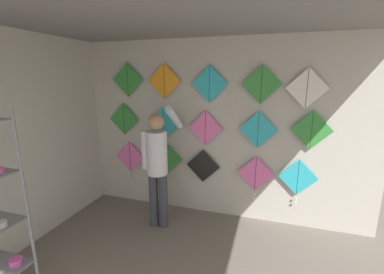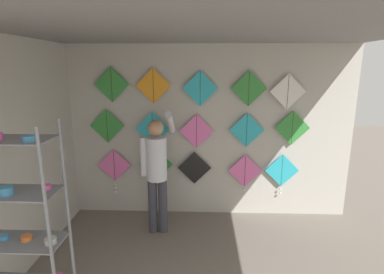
{
  "view_description": "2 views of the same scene",
  "coord_description": "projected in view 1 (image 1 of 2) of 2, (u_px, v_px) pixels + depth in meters",
  "views": [
    {
      "loc": [
        0.96,
        0.18,
        2.22
      ],
      "look_at": [
        -0.17,
        3.74,
        1.35
      ],
      "focal_mm": 24.0,
      "sensor_mm": 36.0,
      "label": 1
    },
    {
      "loc": [
        0.08,
        -0.71,
        2.45
      ],
      "look_at": [
        -0.09,
        3.74,
        1.4
      ],
      "focal_mm": 28.0,
      "sensor_mm": 36.0,
      "label": 2
    }
  ],
  "objects": [
    {
      "name": "kite_1",
      "position": [
        167.0,
        159.0,
        4.32
      ],
      "size": [
        0.55,
        0.01,
        0.55
      ],
      "color": "#338C38"
    },
    {
      "name": "kite_14",
      "position": [
        307.0,
        88.0,
        3.44
      ],
      "size": [
        0.55,
        0.01,
        0.55
      ],
      "color": "white"
    },
    {
      "name": "kite_11",
      "position": [
        164.0,
        81.0,
        4.03
      ],
      "size": [
        0.55,
        0.01,
        0.55
      ],
      "color": "orange"
    },
    {
      "name": "kite_2",
      "position": [
        203.0,
        166.0,
        4.15
      ],
      "size": [
        0.55,
        0.01,
        0.55
      ],
      "color": "black"
    },
    {
      "name": "kite_0",
      "position": [
        130.0,
        159.0,
        4.54
      ],
      "size": [
        0.55,
        0.04,
        0.76
      ],
      "color": "pink"
    },
    {
      "name": "kite_12",
      "position": [
        209.0,
        84.0,
        3.83
      ],
      "size": [
        0.55,
        0.01,
        0.55
      ],
      "color": "#28B2C6"
    },
    {
      "name": "kite_10",
      "position": [
        128.0,
        80.0,
        4.22
      ],
      "size": [
        0.55,
        0.01,
        0.55
      ],
      "color": "#338C38"
    },
    {
      "name": "kite_13",
      "position": [
        261.0,
        84.0,
        3.6
      ],
      "size": [
        0.55,
        0.01,
        0.55
      ],
      "color": "#338C38"
    },
    {
      "name": "kite_9",
      "position": [
        312.0,
        130.0,
        3.54
      ],
      "size": [
        0.55,
        0.01,
        0.55
      ],
      "color": "#338C38"
    },
    {
      "name": "kite_8",
      "position": [
        258.0,
        130.0,
        3.75
      ],
      "size": [
        0.55,
        0.01,
        0.55
      ],
      "color": "#28B2C6"
    },
    {
      "name": "kite_5",
      "position": [
        124.0,
        119.0,
        4.41
      ],
      "size": [
        0.55,
        0.01,
        0.55
      ],
      "color": "#338C38"
    },
    {
      "name": "shopkeeper",
      "position": [
        158.0,
        161.0,
        3.73
      ],
      "size": [
        0.47,
        0.66,
        1.84
      ],
      "rotation": [
        0.0,
        0.0,
        0.09
      ],
      "color": "#383842",
      "rests_on": "ground"
    },
    {
      "name": "kite_3",
      "position": [
        255.0,
        176.0,
        3.91
      ],
      "size": [
        0.55,
        0.04,
        0.69
      ],
      "color": "pink"
    },
    {
      "name": "kite_4",
      "position": [
        298.0,
        179.0,
        3.73
      ],
      "size": [
        0.55,
        0.04,
        0.69
      ],
      "color": "#28B2C6"
    },
    {
      "name": "back_panel",
      "position": [
        208.0,
        130.0,
        4.08
      ],
      "size": [
        4.94,
        0.06,
        2.8
      ],
      "primitive_type": "cube",
      "color": "#BCB7AD",
      "rests_on": "ground"
    },
    {
      "name": "kite_6",
      "position": [
        163.0,
        124.0,
        4.2
      ],
      "size": [
        0.55,
        0.01,
        0.55
      ],
      "color": "#28B2C6"
    },
    {
      "name": "kite_7",
      "position": [
        205.0,
        128.0,
        4.0
      ],
      "size": [
        0.55,
        0.01,
        0.55
      ],
      "color": "pink"
    }
  ]
}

